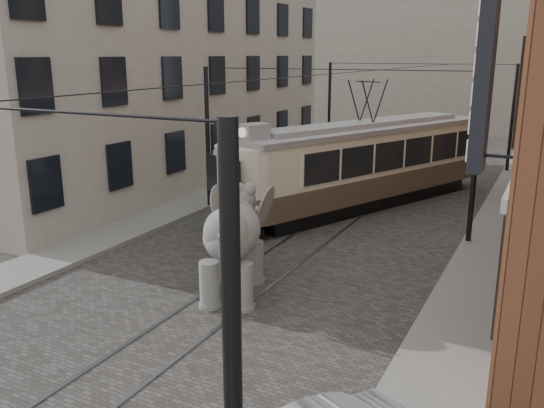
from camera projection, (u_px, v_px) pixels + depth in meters
The scene contains 9 objects.
ground at pixel (257, 277), 17.07m from camera, with size 120.00×120.00×0.00m, color #44413E.
tram_rails at pixel (257, 276), 17.07m from camera, with size 1.54×80.00×0.02m, color slate, non-canonical shape.
sidewalk_right at pixel (464, 315), 14.42m from camera, with size 2.00×60.00×0.15m, color slate.
sidewalk_left at pixel (94, 243), 19.90m from camera, with size 2.00×60.00×0.15m, color slate.
stucco_building at pixel (161, 84), 29.23m from camera, with size 7.00×24.00×10.00m, color gray.
distant_block at pixel (473, 48), 49.73m from camera, with size 28.00×10.00×14.00m, color gray.
catenary at pixel (317, 153), 20.70m from camera, with size 11.00×30.20×6.00m, color black, non-canonical shape.
tram at pixel (365, 145), 24.44m from camera, with size 2.82×13.67×5.43m, color beige, non-canonical shape.
elephant at pixel (233, 246), 15.48m from camera, with size 2.54×4.61×2.83m, color slate, non-canonical shape.
Camera 1 is at (7.64, -13.99, 6.49)m, focal length 37.45 mm.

